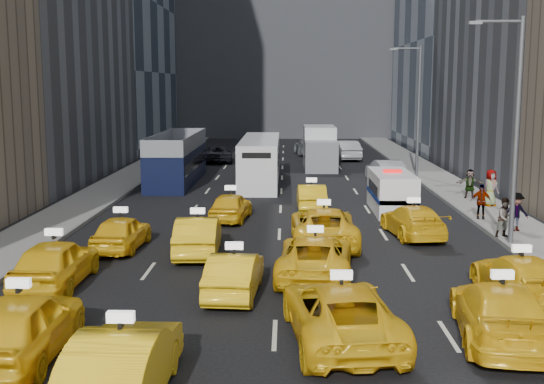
{
  "coord_description": "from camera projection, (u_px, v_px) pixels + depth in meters",
  "views": [
    {
      "loc": [
        0.28,
        -14.87,
        6.44
      ],
      "look_at": [
        -0.3,
        13.05,
        2.0
      ],
      "focal_mm": 45.0,
      "sensor_mm": 36.0,
      "label": 1
    }
  ],
  "objects": [
    {
      "name": "taxi_10",
      "position": [
        315.0,
        256.0,
        22.84
      ],
      "size": [
        2.84,
        5.37,
        1.44
      ],
      "primitive_type": "imported",
      "rotation": [
        0.0,
        0.0,
        3.05
      ],
      "color": "yellow",
      "rests_on": "ground"
    },
    {
      "name": "taxi_7",
      "position": [
        500.0,
        312.0,
        17.18
      ],
      "size": [
        2.79,
        5.43,
        1.51
      ],
      "primitive_type": "imported",
      "rotation": [
        0.0,
        0.0,
        3.01
      ],
      "color": "yellow",
      "rests_on": "ground"
    },
    {
      "name": "pedestrian_2",
      "position": [
        516.0,
        212.0,
        29.33
      ],
      "size": [
        1.14,
        0.62,
        1.68
      ],
      "primitive_type": "imported",
      "rotation": [
        0.0,
        0.0,
        0.17
      ],
      "color": "gray",
      "rests_on": "sidewalk_east"
    },
    {
      "name": "streetlight_near",
      "position": [
        514.0,
        123.0,
        26.59
      ],
      "size": [
        2.15,
        0.22,
        9.0
      ],
      "color": "#595B60",
      "rests_on": "ground"
    },
    {
      "name": "sidewalk_west",
      "position": [
        105.0,
        192.0,
        40.59
      ],
      "size": [
        3.0,
        90.0,
        0.15
      ],
      "primitive_type": "cube",
      "color": "gray",
      "rests_on": "ground"
    },
    {
      "name": "taxi_17",
      "position": [
        311.0,
        197.0,
        35.17
      ],
      "size": [
        1.49,
        4.08,
        1.34
      ],
      "primitive_type": "imported",
      "rotation": [
        0.0,
        0.0,
        3.16
      ],
      "color": "yellow",
      "rests_on": "ground"
    },
    {
      "name": "pedestrian_4",
      "position": [
        491.0,
        188.0,
        35.4
      ],
      "size": [
        1.06,
        0.85,
        1.9
      ],
      "primitive_type": "imported",
      "rotation": [
        0.0,
        0.0,
        0.44
      ],
      "color": "gray",
      "rests_on": "sidewalk_east"
    },
    {
      "name": "taxi_15",
      "position": [
        413.0,
        221.0,
        28.99
      ],
      "size": [
        2.47,
        4.86,
        1.35
      ],
      "primitive_type": "imported",
      "rotation": [
        0.0,
        0.0,
        3.27
      ],
      "color": "yellow",
      "rests_on": "ground"
    },
    {
      "name": "taxi_4",
      "position": [
        21.0,
        326.0,
        15.98
      ],
      "size": [
        1.98,
        4.84,
        1.65
      ],
      "primitive_type": "imported",
      "rotation": [
        0.0,
        0.0,
        3.15
      ],
      "color": "yellow",
      "rests_on": "ground"
    },
    {
      "name": "misc_car_4",
      "position": [
        346.0,
        150.0,
        58.41
      ],
      "size": [
        2.42,
        5.24,
        1.66
      ],
      "primitive_type": "imported",
      "rotation": [
        0.0,
        0.0,
        3.28
      ],
      "color": "#A8ABB0",
      "rests_on": "ground"
    },
    {
      "name": "taxi_8",
      "position": [
        55.0,
        262.0,
        21.83
      ],
      "size": [
        1.88,
        4.59,
        1.56
      ],
      "primitive_type": "imported",
      "rotation": [
        0.0,
        0.0,
        3.13
      ],
      "color": "yellow",
      "rests_on": "ground"
    },
    {
      "name": "misc_car_1",
      "position": [
        218.0,
        154.0,
        56.56
      ],
      "size": [
        2.89,
        5.22,
        1.38
      ],
      "primitive_type": "imported",
      "rotation": [
        0.0,
        0.0,
        3.26
      ],
      "color": "black",
      "rests_on": "ground"
    },
    {
      "name": "taxi_9",
      "position": [
        234.0,
        274.0,
        20.9
      ],
      "size": [
        1.68,
        4.16,
        1.34
      ],
      "primitive_type": "imported",
      "rotation": [
        0.0,
        0.0,
        3.08
      ],
      "color": "yellow",
      "rests_on": "ground"
    },
    {
      "name": "curb_west",
      "position": [
        130.0,
        192.0,
        40.56
      ],
      "size": [
        0.15,
        90.0,
        0.18
      ],
      "primitive_type": "cube",
      "color": "slate",
      "rests_on": "ground"
    },
    {
      "name": "city_bus",
      "position": [
        260.0,
        161.0,
        44.42
      ],
      "size": [
        3.17,
        11.52,
        2.94
      ],
      "rotation": [
        0.0,
        0.0,
        -0.07
      ],
      "color": "silver",
      "rests_on": "ground"
    },
    {
      "name": "pedestrian_5",
      "position": [
        470.0,
        184.0,
        37.85
      ],
      "size": [
        1.55,
        0.71,
        1.62
      ],
      "primitive_type": "imported",
      "rotation": [
        0.0,
        0.0,
        -0.19
      ],
      "color": "gray",
      "rests_on": "sidewalk_east"
    },
    {
      "name": "taxi_5",
      "position": [
        122.0,
        365.0,
        13.83
      ],
      "size": [
        1.77,
        4.86,
        1.59
      ],
      "primitive_type": "imported",
      "rotation": [
        0.0,
        0.0,
        3.12
      ],
      "color": "yellow",
      "rests_on": "ground"
    },
    {
      "name": "curb_east",
      "position": [
        434.0,
        193.0,
        40.18
      ],
      "size": [
        0.15,
        90.0,
        0.18
      ],
      "primitive_type": "cube",
      "color": "slate",
      "rests_on": "ground"
    },
    {
      "name": "taxi_6",
      "position": [
        341.0,
        312.0,
        17.12
      ],
      "size": [
        3.1,
        5.69,
        1.51
      ],
      "primitive_type": "imported",
      "rotation": [
        0.0,
        0.0,
        3.25
      ],
      "color": "yellow",
      "rests_on": "ground"
    },
    {
      "name": "taxi_12",
      "position": [
        121.0,
        232.0,
        26.68
      ],
      "size": [
        1.85,
        4.11,
        1.37
      ],
      "primitive_type": "imported",
      "rotation": [
        0.0,
        0.0,
        3.08
      ],
      "color": "yellow",
      "rests_on": "ground"
    },
    {
      "name": "ground",
      "position": [
        273.0,
        366.0,
        15.7
      ],
      "size": [
        160.0,
        160.0,
        0.0
      ],
      "primitive_type": "plane",
      "color": "black",
      "rests_on": "ground"
    },
    {
      "name": "misc_car_2",
      "position": [
        308.0,
        147.0,
        62.37
      ],
      "size": [
        2.64,
        5.39,
        1.51
      ],
      "primitive_type": "imported",
      "rotation": [
        0.0,
        0.0,
        3.24
      ],
      "color": "gray",
      "rests_on": "ground"
    },
    {
      "name": "sidewalk_east",
      "position": [
        459.0,
        193.0,
        40.16
      ],
      "size": [
        3.0,
        90.0,
        0.15
      ],
      "primitive_type": "cube",
      "color": "gray",
      "rests_on": "ground"
    },
    {
      "name": "taxi_16",
      "position": [
        231.0,
        206.0,
        32.42
      ],
      "size": [
        2.04,
        4.13,
        1.35
      ],
      "primitive_type": "imported",
      "rotation": [
        0.0,
        0.0,
        3.03
      ],
      "color": "yellow",
      "rests_on": "ground"
    },
    {
      "name": "nypd_van",
      "position": [
        392.0,
        193.0,
        34.61
      ],
      "size": [
        2.52,
        5.22,
        2.16
      ],
      "rotation": [
        0.0,
        0.0,
        -0.11
      ],
      "color": "white",
      "rests_on": "ground"
    },
    {
      "name": "pedestrian_1",
      "position": [
        505.0,
        218.0,
        28.12
      ],
      "size": [
        0.89,
        0.65,
        1.64
      ],
      "primitive_type": "imported",
      "rotation": [
        0.0,
        0.0,
        0.29
      ],
      "color": "gray",
      "rests_on": "sidewalk_east"
    },
    {
      "name": "taxi_14",
      "position": [
        324.0,
        226.0,
        27.44
      ],
      "size": [
        2.58,
        5.53,
        1.53
      ],
      "primitive_type": "imported",
      "rotation": [
        0.0,
        0.0,
        3.15
      ],
      "color": "yellow",
      "rests_on": "ground"
    },
    {
      "name": "taxi_13",
      "position": [
        198.0,
        235.0,
        25.89
      ],
      "size": [
        1.78,
        4.55,
        1.48
      ],
      "primitive_type": "imported",
      "rotation": [
        0.0,
        0.0,
        3.19
      ],
      "color": "yellow",
      "rests_on": "ground"
    },
    {
      "name": "misc_car_0",
      "position": [
        386.0,
        172.0,
        44.43
      ],
      "size": [
        2.27,
        4.92,
        1.56
      ],
      "primitive_type": "imported",
      "rotation": [
        0.0,
        0.0,
        3.27
      ],
      "color": "#9C9EA4",
      "rests_on": "ground"
    },
    {
      "name": "taxi_11",
      "position": [
        520.0,
        277.0,
        20.5
      ],
      "size": [
        2.13,
        4.76,
        1.36
      ],
      "primitive_type": "imported",
      "rotation": [
        0.0,
        0.0,
        3.19
      ],
      "color": "yellow",
      "rests_on": "ground"
    },
    {
      "name": "misc_car_3",
      "position": [
        250.0,
        148.0,
        60.93
      ],
      "size": [
        2.39,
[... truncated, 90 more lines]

